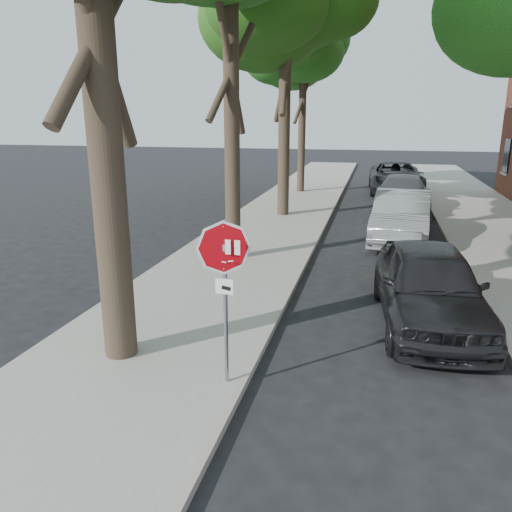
# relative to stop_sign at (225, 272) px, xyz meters

# --- Properties ---
(ground) EXTENTS (120.00, 120.00, 0.00)m
(ground) POSITION_rel_stop_sign_xyz_m (0.70, 0.03, -1.95)
(ground) COLOR black
(ground) RESTS_ON ground
(sidewalk_left) EXTENTS (4.00, 55.00, 0.12)m
(sidewalk_left) POSITION_rel_stop_sign_xyz_m (-1.80, 12.03, -1.89)
(sidewalk_left) COLOR gray
(sidewalk_left) RESTS_ON ground
(sidewalk_right) EXTENTS (4.00, 55.00, 0.12)m
(sidewalk_right) POSITION_rel_stop_sign_xyz_m (6.70, 12.03, -1.89)
(sidewalk_right) COLOR gray
(sidewalk_right) RESTS_ON ground
(curb_left) EXTENTS (0.12, 55.00, 0.13)m
(curb_left) POSITION_rel_stop_sign_xyz_m (0.25, 12.03, -1.88)
(curb_left) COLOR #9E9384
(curb_left) RESTS_ON ground
(curb_right) EXTENTS (0.12, 55.00, 0.13)m
(curb_right) POSITION_rel_stop_sign_xyz_m (4.65, 12.03, -1.88)
(curb_right) COLOR #9E9384
(curb_right) RESTS_ON ground
(stop_sign) EXTENTS (0.76, 0.34, 2.61)m
(stop_sign) POSITION_rel_stop_sign_xyz_m (0.00, 0.00, 0.00)
(stop_sign) COLOR gray
(stop_sign) RESTS_ON sidewalk_left
(tree_mid_b) EXTENTS (5.88, 5.46, 10.36)m
(tree_mid_b) POSITION_rel_stop_sign_xyz_m (-1.72, 14.15, 6.05)
(tree_mid_b) COLOR black
(tree_mid_b) RESTS_ON sidewalk_left
(tree_far) EXTENTS (5.29, 4.91, 9.33)m
(tree_far) POSITION_rel_stop_sign_xyz_m (-2.02, 21.14, 5.26)
(tree_far) COLOR black
(tree_far) RESTS_ON sidewalk_left
(car_a) EXTENTS (2.36, 5.04, 1.67)m
(car_a) POSITION_rel_stop_sign_xyz_m (3.30, 3.46, -1.11)
(car_a) COLOR black
(car_a) RESTS_ON ground
(car_b) EXTENTS (2.19, 5.29, 1.70)m
(car_b) POSITION_rel_stop_sign_xyz_m (3.02, 10.70, -1.10)
(car_b) COLOR #929499
(car_b) RESTS_ON ground
(car_c) EXTENTS (2.45, 5.64, 1.61)m
(car_c) POSITION_rel_stop_sign_xyz_m (3.30, 16.37, -1.14)
(car_c) COLOR #48474C
(car_c) RESTS_ON ground
(car_d) EXTENTS (3.05, 6.24, 1.71)m
(car_d) POSITION_rel_stop_sign_xyz_m (3.17, 22.53, -1.09)
(car_d) COLOR black
(car_d) RESTS_ON ground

